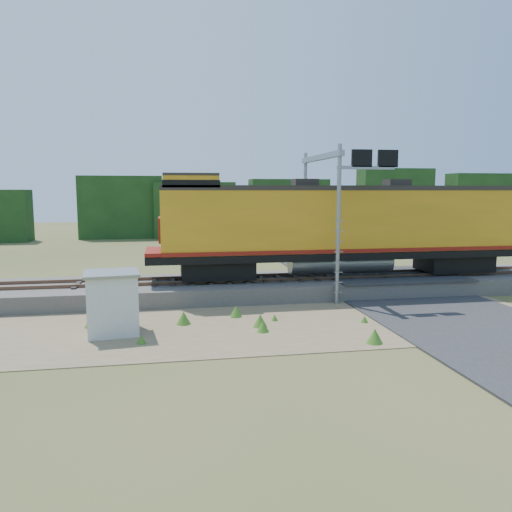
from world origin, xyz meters
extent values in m
plane|color=#475123|center=(0.00, 0.00, 0.00)|extent=(140.00, 140.00, 0.00)
cube|color=slate|center=(0.00, 6.00, 0.40)|extent=(70.00, 5.00, 0.80)
cube|color=brown|center=(0.00, 5.28, 0.88)|extent=(70.00, 0.10, 0.16)
cube|color=brown|center=(0.00, 6.72, 0.88)|extent=(70.00, 0.10, 0.16)
cube|color=#8C7754|center=(-2.00, 0.50, 0.01)|extent=(26.00, 8.00, 0.03)
cube|color=#38383A|center=(7.00, 6.00, 0.83)|extent=(7.00, 5.20, 0.06)
cube|color=#38383A|center=(7.00, 22.00, 0.04)|extent=(7.00, 24.00, 0.08)
cube|color=#163613|center=(0.00, 38.00, 3.25)|extent=(36.00, 3.00, 6.50)
cube|color=black|center=(-2.28, 6.00, 1.41)|extent=(3.58, 2.29, 0.90)
cube|color=black|center=(10.65, 6.00, 1.41)|extent=(3.58, 2.29, 0.90)
cube|color=black|center=(4.19, 6.00, 2.03)|extent=(19.90, 2.98, 0.36)
cylinder|color=gray|center=(4.19, 6.00, 1.56)|extent=(5.47, 1.19, 1.19)
cube|color=orange|center=(4.19, 6.00, 3.76)|extent=(18.41, 2.89, 3.08)
cube|color=maroon|center=(4.19, 6.00, 2.33)|extent=(19.90, 3.03, 0.18)
cube|color=#28231E|center=(4.19, 6.00, 5.42)|extent=(18.41, 2.94, 0.24)
cube|color=orange|center=(-3.57, 6.00, 5.65)|extent=(2.59, 2.89, 0.70)
cube|color=#28231E|center=(-3.57, 6.00, 6.03)|extent=(2.59, 2.94, 0.12)
cube|color=black|center=(-3.57, 6.00, 5.60)|extent=(2.64, 2.94, 0.35)
cube|color=maroon|center=(-5.07, 6.00, 3.41)|extent=(0.10, 1.99, 1.19)
cube|color=#28231E|center=(2.20, 6.00, 5.65)|extent=(1.19, 0.99, 0.45)
cube|color=#28231E|center=(7.17, 6.00, 5.65)|extent=(1.19, 0.99, 0.45)
cube|color=silver|center=(-6.77, 0.10, 1.11)|extent=(1.98, 1.98, 2.23)
cube|color=gray|center=(-6.77, 0.10, 2.27)|extent=(2.18, 2.18, 0.11)
cylinder|color=gray|center=(3.02, 3.20, 3.69)|extent=(0.19, 0.19, 7.38)
cylinder|color=gray|center=(3.02, 8.80, 3.69)|extent=(0.19, 0.19, 7.38)
cube|color=gray|center=(3.02, 6.00, 6.95)|extent=(0.26, 6.20, 0.26)
cube|color=gray|center=(4.28, 3.20, 6.32)|extent=(2.74, 0.16, 0.16)
cube|color=black|center=(4.07, 3.20, 6.74)|extent=(0.95, 0.16, 0.79)
cube|color=black|center=(5.33, 3.20, 6.74)|extent=(0.95, 0.16, 0.79)
camera|label=1|loc=(-4.75, -18.60, 5.28)|focal=35.00mm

